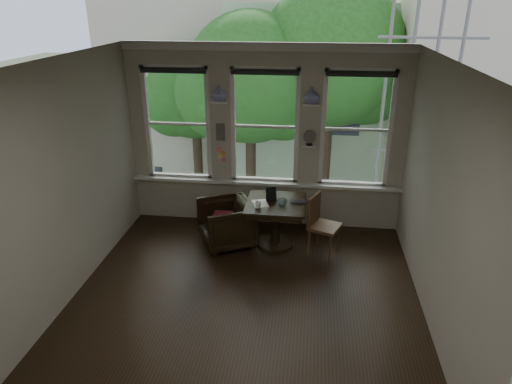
# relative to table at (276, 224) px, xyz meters

# --- Properties ---
(ground) EXTENTS (4.50, 4.50, 0.00)m
(ground) POSITION_rel_table_xyz_m (-0.27, -1.38, -0.38)
(ground) COLOR black
(ground) RESTS_ON ground
(ceiling) EXTENTS (4.50, 4.50, 0.00)m
(ceiling) POSITION_rel_table_xyz_m (-0.27, -1.38, 2.62)
(ceiling) COLOR silver
(ceiling) RESTS_ON ground
(wall_back) EXTENTS (4.50, 0.00, 4.50)m
(wall_back) POSITION_rel_table_xyz_m (-0.27, 0.87, 1.12)
(wall_back) COLOR beige
(wall_back) RESTS_ON ground
(wall_front) EXTENTS (4.50, 0.00, 4.50)m
(wall_front) POSITION_rel_table_xyz_m (-0.27, -3.63, 1.12)
(wall_front) COLOR beige
(wall_front) RESTS_ON ground
(wall_left) EXTENTS (0.00, 4.50, 4.50)m
(wall_left) POSITION_rel_table_xyz_m (-2.52, -1.38, 1.12)
(wall_left) COLOR beige
(wall_left) RESTS_ON ground
(wall_right) EXTENTS (0.00, 4.50, 4.50)m
(wall_right) POSITION_rel_table_xyz_m (1.98, -1.38, 1.12)
(wall_right) COLOR beige
(wall_right) RESTS_ON ground
(window_left) EXTENTS (1.10, 0.12, 1.90)m
(window_left) POSITION_rel_table_xyz_m (-1.72, 0.87, 1.32)
(window_left) COLOR white
(window_left) RESTS_ON ground
(window_center) EXTENTS (1.10, 0.12, 1.90)m
(window_center) POSITION_rel_table_xyz_m (-0.27, 0.87, 1.32)
(window_center) COLOR white
(window_center) RESTS_ON ground
(window_right) EXTENTS (1.10, 0.12, 1.90)m
(window_right) POSITION_rel_table_xyz_m (1.18, 0.87, 1.32)
(window_right) COLOR white
(window_right) RESTS_ON ground
(shelf_left) EXTENTS (0.26, 0.16, 0.03)m
(shelf_left) POSITION_rel_table_xyz_m (-0.99, 0.77, 1.73)
(shelf_left) COLOR white
(shelf_left) RESTS_ON ground
(shelf_right) EXTENTS (0.26, 0.16, 0.03)m
(shelf_right) POSITION_rel_table_xyz_m (0.46, 0.77, 1.73)
(shelf_right) COLOR white
(shelf_right) RESTS_ON ground
(intercom) EXTENTS (0.14, 0.06, 0.28)m
(intercom) POSITION_rel_table_xyz_m (-0.99, 0.80, 1.23)
(intercom) COLOR #59544F
(intercom) RESTS_ON ground
(sticky_notes) EXTENTS (0.16, 0.01, 0.24)m
(sticky_notes) POSITION_rel_table_xyz_m (-0.99, 0.81, 0.88)
(sticky_notes) COLOR pink
(sticky_notes) RESTS_ON ground
(desk_fan) EXTENTS (0.20, 0.20, 0.24)m
(desk_fan) POSITION_rel_table_xyz_m (0.46, 0.75, 1.16)
(desk_fan) COLOR #59544F
(desk_fan) RESTS_ON ground
(vase_left) EXTENTS (0.24, 0.24, 0.25)m
(vase_left) POSITION_rel_table_xyz_m (-0.99, 0.77, 1.86)
(vase_left) COLOR white
(vase_left) RESTS_ON shelf_left
(vase_right) EXTENTS (0.24, 0.24, 0.25)m
(vase_right) POSITION_rel_table_xyz_m (0.46, 0.77, 1.86)
(vase_right) COLOR white
(vase_right) RESTS_ON shelf_right
(table) EXTENTS (0.90, 0.90, 0.75)m
(table) POSITION_rel_table_xyz_m (0.00, 0.00, 0.00)
(table) COLOR black
(table) RESTS_ON ground
(armchair_left) EXTENTS (1.06, 1.05, 0.73)m
(armchair_left) POSITION_rel_table_xyz_m (-0.77, -0.04, -0.01)
(armchair_left) COLOR black
(armchair_left) RESTS_ON ground
(cushion_red) EXTENTS (0.45, 0.45, 0.06)m
(cushion_red) POSITION_rel_table_xyz_m (-0.77, -0.04, 0.08)
(cushion_red) COLOR maroon
(cushion_red) RESTS_ON armchair_left
(side_chair_right) EXTENTS (0.55, 0.55, 0.92)m
(side_chair_right) POSITION_rel_table_xyz_m (0.75, -0.13, 0.09)
(side_chair_right) COLOR #4E321B
(side_chair_right) RESTS_ON ground
(laptop) EXTENTS (0.30, 0.20, 0.02)m
(laptop) POSITION_rel_table_xyz_m (0.36, -0.00, 0.39)
(laptop) COLOR black
(laptop) RESTS_ON table
(mug) EXTENTS (0.11, 0.11, 0.09)m
(mug) POSITION_rel_table_xyz_m (-0.25, -0.22, 0.42)
(mug) COLOR white
(mug) RESTS_ON table
(drinking_glass) EXTENTS (0.17, 0.17, 0.11)m
(drinking_glass) POSITION_rel_table_xyz_m (0.10, -0.11, 0.43)
(drinking_glass) COLOR white
(drinking_glass) RESTS_ON table
(tablet) EXTENTS (0.18, 0.12, 0.22)m
(tablet) POSITION_rel_table_xyz_m (-0.08, 0.06, 0.48)
(tablet) COLOR black
(tablet) RESTS_ON table
(papers) EXTENTS (0.30, 0.35, 0.00)m
(papers) POSITION_rel_table_xyz_m (-0.23, -0.07, 0.38)
(papers) COLOR silver
(papers) RESTS_ON table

